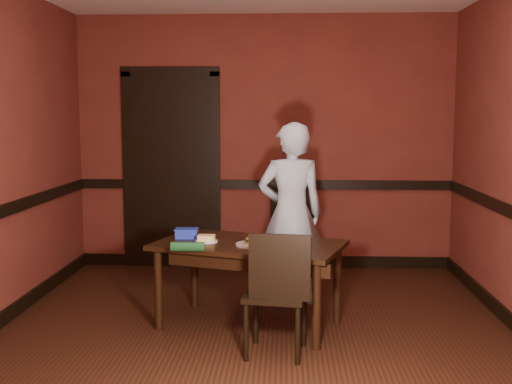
# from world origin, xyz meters

# --- Properties ---
(floor) EXTENTS (4.00, 4.50, 0.01)m
(floor) POSITION_xyz_m (0.00, 0.00, 0.00)
(floor) COLOR black
(floor) RESTS_ON ground
(wall_back) EXTENTS (4.00, 0.02, 2.70)m
(wall_back) POSITION_xyz_m (0.00, 2.25, 1.35)
(wall_back) COLOR maroon
(wall_back) RESTS_ON ground
(wall_front) EXTENTS (4.00, 0.02, 2.70)m
(wall_front) POSITION_xyz_m (0.00, -2.25, 1.35)
(wall_front) COLOR maroon
(wall_front) RESTS_ON ground
(dado_back) EXTENTS (4.00, 0.03, 0.10)m
(dado_back) POSITION_xyz_m (0.00, 2.23, 0.90)
(dado_back) COLOR black
(dado_back) RESTS_ON ground
(baseboard_back) EXTENTS (4.00, 0.03, 0.12)m
(baseboard_back) POSITION_xyz_m (0.00, 2.23, 0.06)
(baseboard_back) COLOR black
(baseboard_back) RESTS_ON ground
(door) EXTENTS (1.05, 0.07, 2.20)m
(door) POSITION_xyz_m (-1.00, 2.22, 1.09)
(door) COLOR black
(door) RESTS_ON ground
(dining_table) EXTENTS (1.59, 1.19, 0.66)m
(dining_table) POSITION_xyz_m (-0.05, 0.26, 0.33)
(dining_table) COLOR black
(dining_table) RESTS_ON floor
(chair_far) EXTENTS (0.56, 0.56, 0.95)m
(chair_far) POSITION_xyz_m (0.24, 1.17, 0.47)
(chair_far) COLOR black
(chair_far) RESTS_ON floor
(chair_near) EXTENTS (0.46, 0.46, 0.88)m
(chair_near) POSITION_xyz_m (0.17, -0.32, 0.44)
(chair_near) COLOR black
(chair_near) RESTS_ON floor
(person) EXTENTS (0.64, 0.48, 1.59)m
(person) POSITION_xyz_m (0.28, 0.90, 0.79)
(person) COLOR silver
(person) RESTS_ON floor
(sandwich_plate) EXTENTS (0.25, 0.25, 0.06)m
(sandwich_plate) POSITION_xyz_m (-0.02, 0.16, 0.68)
(sandwich_plate) COLOR silver
(sandwich_plate) RESTS_ON dining_table
(sauce_jar) EXTENTS (0.08, 0.08, 0.09)m
(sauce_jar) POSITION_xyz_m (0.21, 0.10, 0.71)
(sauce_jar) COLOR #659A49
(sauce_jar) RESTS_ON dining_table
(cheese_saucer) EXTENTS (0.18, 0.18, 0.06)m
(cheese_saucer) POSITION_xyz_m (-0.38, 0.27, 0.69)
(cheese_saucer) COLOR silver
(cheese_saucer) RESTS_ON dining_table
(food_tub) EXTENTS (0.19, 0.13, 0.08)m
(food_tub) POSITION_xyz_m (-0.56, 0.42, 0.70)
(food_tub) COLOR blue
(food_tub) RESTS_ON dining_table
(wrapped_veg) EXTENTS (0.25, 0.08, 0.07)m
(wrapped_veg) POSITION_xyz_m (-0.48, -0.07, 0.70)
(wrapped_veg) COLOR #174921
(wrapped_veg) RESTS_ON dining_table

